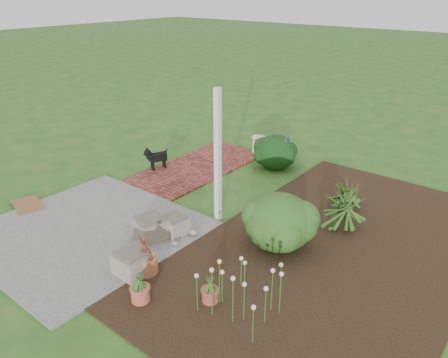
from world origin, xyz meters
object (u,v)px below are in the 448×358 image
Objects in this scene: cream_ceramic_urn at (258,144)px; black_dog at (156,157)px; stone_trough_near at (133,263)px; evergreen_shrub at (279,220)px.

black_dog is at bearing -116.22° from cream_ceramic_urn.
stone_trough_near is 0.43× the size of evergreen_shrub.
stone_trough_near is 0.85× the size of black_dog.
stone_trough_near is 5.72m from cream_ceramic_urn.
stone_trough_near is at bearing -122.69° from evergreen_shrub.
cream_ceramic_urn is at bearing 105.45° from stone_trough_near.
black_dog is 4.17m from evergreen_shrub.
cream_ceramic_urn is at bearing 87.00° from black_dog.
cream_ceramic_urn is at bearing 128.98° from evergreen_shrub.
evergreen_shrub is at bearing -51.02° from cream_ceramic_urn.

